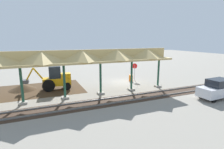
{
  "coord_description": "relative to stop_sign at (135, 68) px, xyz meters",
  "views": [
    {
      "loc": [
        10.93,
        21.5,
        5.91
      ],
      "look_at": [
        2.6,
        1.75,
        1.6
      ],
      "focal_mm": 28.0,
      "sensor_mm": 36.0,
      "label": 1
    }
  ],
  "objects": [
    {
      "name": "ground_plane",
      "position": [
        2.1,
        0.73,
        -1.77
      ],
      "size": [
        120.0,
        120.0,
        0.0
      ],
      "primitive_type": "plane",
      "color": "gray"
    },
    {
      "name": "traffic_barrel",
      "position": [
        0.95,
        0.64,
        -1.32
      ],
      "size": [
        0.56,
        0.56,
        0.9
      ],
      "primitive_type": "cylinder",
      "color": "orange",
      "rests_on": "ground"
    },
    {
      "name": "backhoe",
      "position": [
        11.34,
        0.91,
        -0.5
      ],
      "size": [
        5.37,
        1.92,
        2.82
      ],
      "color": "orange",
      "rests_on": "ground"
    },
    {
      "name": "rail_tracks",
      "position": [
        2.1,
        7.34,
        -1.74
      ],
      "size": [
        60.0,
        2.58,
        0.15
      ],
      "color": "slate",
      "rests_on": "ground"
    },
    {
      "name": "dirt_work_zone",
      "position": [
        13.11,
        0.23,
        -1.76
      ],
      "size": [
        9.85,
        7.0,
        0.01
      ],
      "primitive_type": "cube",
      "color": "#42301E",
      "rests_on": "ground"
    },
    {
      "name": "platform_canopy",
      "position": [
        10.82,
        4.71,
        2.41
      ],
      "size": [
        24.2,
        3.2,
        4.9
      ],
      "color": "#9E998E",
      "rests_on": "ground"
    },
    {
      "name": "dirt_mound",
      "position": [
        15.04,
        -0.46,
        -1.77
      ],
      "size": [
        6.29,
        6.29,
        1.42
      ],
      "primitive_type": "cone",
      "color": "#42301E",
      "rests_on": "ground"
    },
    {
      "name": "stop_sign",
      "position": [
        0.0,
        0.0,
        0.0
      ],
      "size": [
        0.62,
        0.48,
        2.44
      ],
      "color": "gray",
      "rests_on": "ground"
    },
    {
      "name": "distant_parked_car",
      "position": [
        -3.54,
        10.64,
        -0.78
      ],
      "size": [
        4.27,
        1.92,
        1.98
      ],
      "color": "silver",
      "rests_on": "ground"
    }
  ]
}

